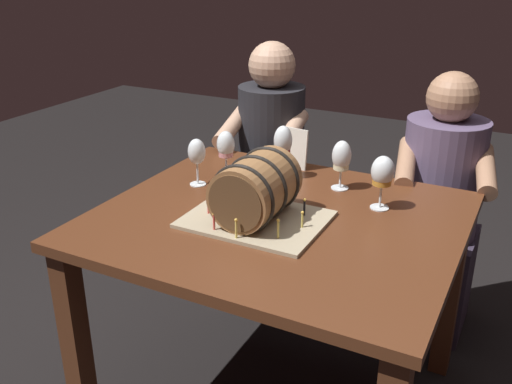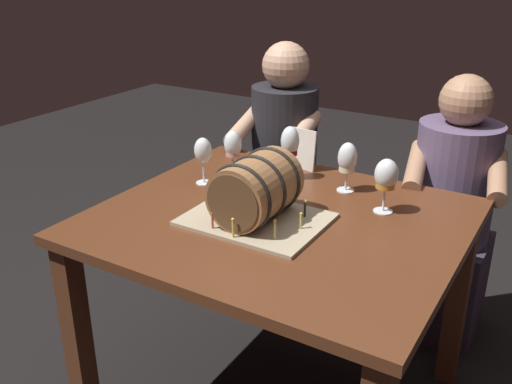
{
  "view_description": "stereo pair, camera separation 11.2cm",
  "coord_description": "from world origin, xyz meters",
  "px_view_note": "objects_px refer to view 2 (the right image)",
  "views": [
    {
      "loc": [
        0.71,
        -1.53,
        1.55
      ],
      "look_at": [
        -0.05,
        -0.07,
        0.85
      ],
      "focal_mm": 40.31,
      "sensor_mm": 36.0,
      "label": 1
    },
    {
      "loc": [
        0.81,
        -1.48,
        1.55
      ],
      "look_at": [
        -0.05,
        -0.07,
        0.85
      ],
      "focal_mm": 40.31,
      "sensor_mm": 36.0,
      "label": 2
    }
  ],
  "objects_px": {
    "wine_glass_empty": "(203,152)",
    "wine_glass_red": "(290,144)",
    "wine_glass_amber": "(386,177)",
    "person_seated_left": "(283,183)",
    "person_seated_right": "(448,224)",
    "wine_glass_white": "(347,160)",
    "menu_card": "(303,149)",
    "wine_glass_rose": "(233,146)",
    "dining_table": "(278,247)",
    "barrel_cake": "(256,192)"
  },
  "relations": [
    {
      "from": "wine_glass_rose",
      "to": "wine_glass_amber",
      "type": "relative_size",
      "value": 0.99
    },
    {
      "from": "wine_glass_red",
      "to": "wine_glass_amber",
      "type": "bearing_deg",
      "value": -14.62
    },
    {
      "from": "barrel_cake",
      "to": "menu_card",
      "type": "height_order",
      "value": "barrel_cake"
    },
    {
      "from": "dining_table",
      "to": "person_seated_left",
      "type": "xyz_separation_m",
      "value": [
        -0.38,
        0.74,
        -0.11
      ]
    },
    {
      "from": "dining_table",
      "to": "wine_glass_rose",
      "type": "distance_m",
      "value": 0.45
    },
    {
      "from": "wine_glass_empty",
      "to": "wine_glass_rose",
      "type": "relative_size",
      "value": 0.97
    },
    {
      "from": "dining_table",
      "to": "menu_card",
      "type": "height_order",
      "value": "menu_card"
    },
    {
      "from": "wine_glass_empty",
      "to": "wine_glass_white",
      "type": "height_order",
      "value": "wine_glass_white"
    },
    {
      "from": "wine_glass_rose",
      "to": "dining_table",
      "type": "bearing_deg",
      "value": -34.44
    },
    {
      "from": "wine_glass_red",
      "to": "wine_glass_amber",
      "type": "xyz_separation_m",
      "value": [
        0.41,
        -0.11,
        -0.01
      ]
    },
    {
      "from": "menu_card",
      "to": "wine_glass_amber",
      "type": "bearing_deg",
      "value": -21.24
    },
    {
      "from": "wine_glass_empty",
      "to": "wine_glass_amber",
      "type": "bearing_deg",
      "value": 8.85
    },
    {
      "from": "barrel_cake",
      "to": "wine_glass_empty",
      "type": "distance_m",
      "value": 0.37
    },
    {
      "from": "barrel_cake",
      "to": "wine_glass_red",
      "type": "bearing_deg",
      "value": 102.53
    },
    {
      "from": "wine_glass_red",
      "to": "person_seated_right",
      "type": "height_order",
      "value": "person_seated_right"
    },
    {
      "from": "dining_table",
      "to": "barrel_cake",
      "type": "distance_m",
      "value": 0.23
    },
    {
      "from": "person_seated_right",
      "to": "barrel_cake",
      "type": "bearing_deg",
      "value": -118.1
    },
    {
      "from": "person_seated_right",
      "to": "wine_glass_amber",
      "type": "bearing_deg",
      "value": -101.7
    },
    {
      "from": "menu_card",
      "to": "wine_glass_empty",
      "type": "bearing_deg",
      "value": -119.14
    },
    {
      "from": "wine_glass_empty",
      "to": "wine_glass_white",
      "type": "xyz_separation_m",
      "value": [
        0.48,
        0.2,
        -0.01
      ]
    },
    {
      "from": "barrel_cake",
      "to": "menu_card",
      "type": "relative_size",
      "value": 2.69
    },
    {
      "from": "barrel_cake",
      "to": "wine_glass_empty",
      "type": "height_order",
      "value": "barrel_cake"
    },
    {
      "from": "wine_glass_white",
      "to": "wine_glass_amber",
      "type": "bearing_deg",
      "value": -30.09
    },
    {
      "from": "wine_glass_white",
      "to": "menu_card",
      "type": "distance_m",
      "value": 0.27
    },
    {
      "from": "wine_glass_amber",
      "to": "person_seated_right",
      "type": "bearing_deg",
      "value": 78.3
    },
    {
      "from": "wine_glass_red",
      "to": "wine_glass_white",
      "type": "bearing_deg",
      "value": -0.98
    },
    {
      "from": "person_seated_right",
      "to": "menu_card",
      "type": "bearing_deg",
      "value": -149.42
    },
    {
      "from": "dining_table",
      "to": "wine_glass_rose",
      "type": "xyz_separation_m",
      "value": [
        -0.32,
        0.22,
        0.24
      ]
    },
    {
      "from": "person_seated_left",
      "to": "wine_glass_rose",
      "type": "bearing_deg",
      "value": -83.02
    },
    {
      "from": "person_seated_left",
      "to": "person_seated_right",
      "type": "bearing_deg",
      "value": 0.0
    },
    {
      "from": "person_seated_left",
      "to": "dining_table",
      "type": "bearing_deg",
      "value": -62.5
    },
    {
      "from": "wine_glass_red",
      "to": "wine_glass_amber",
      "type": "relative_size",
      "value": 1.1
    },
    {
      "from": "wine_glass_white",
      "to": "menu_card",
      "type": "height_order",
      "value": "wine_glass_white"
    },
    {
      "from": "wine_glass_white",
      "to": "person_seated_right",
      "type": "height_order",
      "value": "person_seated_right"
    },
    {
      "from": "wine_glass_empty",
      "to": "person_seated_left",
      "type": "distance_m",
      "value": 0.72
    },
    {
      "from": "person_seated_left",
      "to": "barrel_cake",
      "type": "bearing_deg",
      "value": -67.22
    },
    {
      "from": "wine_glass_rose",
      "to": "person_seated_left",
      "type": "bearing_deg",
      "value": 96.98
    },
    {
      "from": "barrel_cake",
      "to": "wine_glass_white",
      "type": "height_order",
      "value": "barrel_cake"
    },
    {
      "from": "dining_table",
      "to": "wine_glass_red",
      "type": "xyz_separation_m",
      "value": [
        -0.13,
        0.31,
        0.25
      ]
    },
    {
      "from": "dining_table",
      "to": "person_seated_right",
      "type": "relative_size",
      "value": 1.02
    },
    {
      "from": "wine_glass_white",
      "to": "person_seated_left",
      "type": "height_order",
      "value": "person_seated_left"
    },
    {
      "from": "barrel_cake",
      "to": "person_seated_left",
      "type": "distance_m",
      "value": 0.93
    },
    {
      "from": "barrel_cake",
      "to": "menu_card",
      "type": "bearing_deg",
      "value": 100.05
    },
    {
      "from": "person_seated_left",
      "to": "person_seated_right",
      "type": "xyz_separation_m",
      "value": [
        0.77,
        0.0,
        -0.02
      ]
    },
    {
      "from": "person_seated_left",
      "to": "person_seated_right",
      "type": "distance_m",
      "value": 0.77
    },
    {
      "from": "wine_glass_empty",
      "to": "wine_glass_red",
      "type": "bearing_deg",
      "value": 40.24
    },
    {
      "from": "wine_glass_red",
      "to": "person_seated_left",
      "type": "bearing_deg",
      "value": 120.87
    },
    {
      "from": "person_seated_left",
      "to": "menu_card",
      "type": "bearing_deg",
      "value": -50.82
    },
    {
      "from": "wine_glass_red",
      "to": "menu_card",
      "type": "height_order",
      "value": "wine_glass_red"
    },
    {
      "from": "wine_glass_white",
      "to": "person_seated_left",
      "type": "xyz_separation_m",
      "value": [
        -0.48,
        0.43,
        -0.34
      ]
    }
  ]
}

